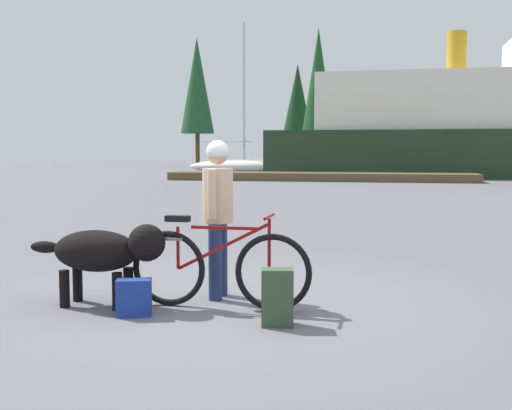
% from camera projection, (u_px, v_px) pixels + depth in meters
% --- Properties ---
extents(ground_plane, '(160.00, 160.00, 0.00)m').
position_uv_depth(ground_plane, '(231.00, 302.00, 6.53)').
color(ground_plane, slate).
extents(bicycle, '(1.81, 0.44, 0.93)m').
position_uv_depth(bicycle, '(219.00, 268.00, 6.24)').
color(bicycle, black).
rests_on(bicycle, ground_plane).
extents(person_cyclist, '(0.32, 0.53, 1.65)m').
position_uv_depth(person_cyclist, '(218.00, 204.00, 6.64)').
color(person_cyclist, navy).
rests_on(person_cyclist, ground_plane).
extents(dog, '(1.44, 0.49, 0.83)m').
position_uv_depth(dog, '(105.00, 251.00, 6.32)').
color(dog, black).
rests_on(dog, ground_plane).
extents(backpack, '(0.31, 0.25, 0.51)m').
position_uv_depth(backpack, '(277.00, 297.00, 5.64)').
color(backpack, '#334C33').
rests_on(backpack, ground_plane).
extents(handbag_pannier, '(0.36, 0.26, 0.35)m').
position_uv_depth(handbag_pannier, '(134.00, 298.00, 5.97)').
color(handbag_pannier, navy).
rests_on(handbag_pannier, ground_plane).
extents(dock_pier, '(15.32, 2.37, 0.40)m').
position_uv_depth(dock_pier, '(320.00, 177.00, 32.06)').
color(dock_pier, brown).
rests_on(dock_pier, ground_plane).
extents(sailboat_moored, '(7.47, 2.09, 9.79)m').
position_uv_depth(sailboat_moored, '(244.00, 166.00, 41.96)').
color(sailboat_moored, silver).
rests_on(sailboat_moored, ground_plane).
extents(pine_tree_far_left, '(3.17, 3.17, 12.12)m').
position_uv_depth(pine_tree_far_left, '(197.00, 86.00, 60.20)').
color(pine_tree_far_left, '#4C331E').
rests_on(pine_tree_far_left, ground_plane).
extents(pine_tree_center, '(3.01, 3.01, 12.06)m').
position_uv_depth(pine_tree_center, '(318.00, 86.00, 55.51)').
color(pine_tree_center, '#4C331E').
rests_on(pine_tree_center, ground_plane).
extents(pine_tree_mid_back, '(2.81, 2.81, 10.16)m').
position_uv_depth(pine_tree_mid_back, '(297.00, 98.00, 64.51)').
color(pine_tree_mid_back, '#4C331E').
rests_on(pine_tree_mid_back, ground_plane).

